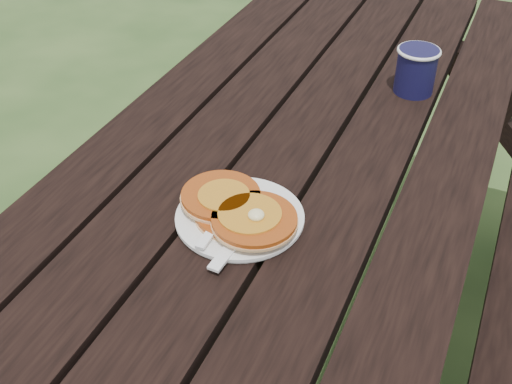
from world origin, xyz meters
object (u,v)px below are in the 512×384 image
at_px(pancake_stack, 238,210).
at_px(coffee_cup, 416,68).
at_px(picnic_table, 292,269).
at_px(plate, 240,218).

distance_m(pancake_stack, coffee_cup, 0.59).
height_order(picnic_table, plate, plate).
distance_m(picnic_table, plate, 0.49).
height_order(picnic_table, pancake_stack, pancake_stack).
bearing_deg(pancake_stack, coffee_cup, 73.39).
distance_m(plate, pancake_stack, 0.02).
bearing_deg(pancake_stack, picnic_table, 90.85).
bearing_deg(coffee_cup, picnic_table, -123.43).
relative_size(pancake_stack, coffee_cup, 2.11).
distance_m(picnic_table, pancake_stack, 0.51).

